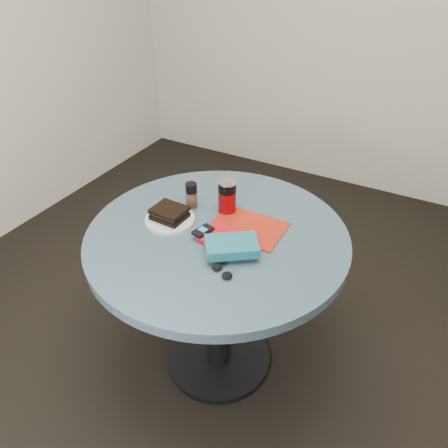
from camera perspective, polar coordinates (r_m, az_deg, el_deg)
The scene contains 11 objects.
ground at distance 2.18m, azimuth -0.72°, elevation -17.27°, with size 4.00×4.00×0.00m, color black.
table at distance 1.76m, azimuth -0.86°, elevation -5.45°, with size 1.00×1.00×0.75m.
plate at distance 1.73m, azimuth -7.07°, elevation 0.56°, with size 0.20×0.20×0.01m, color silver.
sandwich at distance 1.72m, azimuth -7.15°, elevation 1.44°, with size 0.13×0.11×0.04m.
soda_can at distance 1.74m, azimuth 0.41°, elevation 3.62°, with size 0.08×0.08×0.14m.
pepper_grinder at distance 1.79m, azimuth -4.26°, elevation 3.80°, with size 0.06×0.06×0.11m.
magazine at distance 1.68m, azimuth 3.06°, elevation -0.43°, with size 0.28×0.21×0.00m, color #9A1E0E.
red_book at distance 1.60m, azimuth 0.39°, elevation -2.01°, with size 0.19×0.13×0.02m, color #A90D18.
novel at distance 1.53m, azimuth 1.00°, elevation -2.90°, with size 0.18×0.12×0.04m, color #155766.
mp3_player at distance 1.62m, azimuth -2.78°, elevation -0.90°, with size 0.06×0.09×0.01m.
headphones at distance 1.47m, azimuth -0.27°, elevation -6.17°, with size 0.10×0.07×0.02m.
Camera 1 is at (0.67, -1.16, 1.72)m, focal length 35.00 mm.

